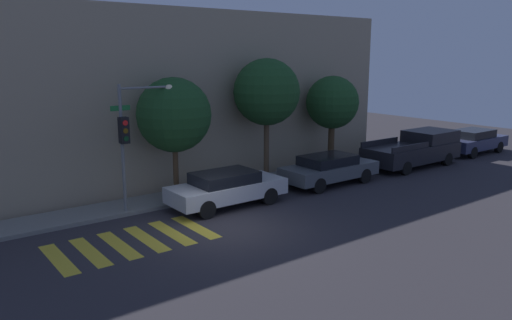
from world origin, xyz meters
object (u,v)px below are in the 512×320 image
Objects in this scene: pickup_truck at (416,149)px; tree_midblock at (267,92)px; sedan_middle at (329,169)px; tree_far_end at (332,103)px; sedan_far_end at (473,141)px; sedan_near_corner at (227,188)px; tree_near_corner at (174,115)px; traffic_light_pole at (135,125)px.

tree_midblock is (-8.13, 1.97, 3.10)m from pickup_truck.
tree_far_end reaches higher than sedan_middle.
sedan_near_corner is at bearing 180.00° from sedan_far_end.
sedan_middle is (5.36, 0.00, -0.01)m from sedan_near_corner.
tree_midblock is (-1.93, 1.97, 3.27)m from sedan_middle.
pickup_truck is 1.16× the size of tree_near_corner.
tree_far_end is (7.47, 1.97, 2.58)m from sedan_near_corner.
sedan_middle is 4.28m from tree_midblock.
tree_midblock is at bearing 171.75° from sedan_far_end.
traffic_light_pole reaches higher than pickup_truck.
pickup_truck is at bearing -0.00° from sedan_middle.
sedan_far_end reaches higher than sedan_near_corner.
tree_far_end is (8.53, 0.00, -0.02)m from tree_near_corner.
tree_near_corner is 8.53m from tree_far_end.
tree_midblock reaches higher than pickup_truck.
sedan_middle is at bearing -136.90° from tree_far_end.
tree_near_corner is 1.03× the size of tree_far_end.
sedan_far_end is 0.83× the size of tree_midblock.
traffic_light_pole is 0.97× the size of tree_near_corner.
tree_midblock reaches higher than traffic_light_pole.
traffic_light_pole is 1.03× the size of sedan_near_corner.
traffic_light_pole is at bearing 156.71° from sedan_near_corner.
sedan_middle is 11.66m from sedan_far_end.
sedan_middle is at bearing -8.67° from traffic_light_pole.
pickup_truck is 5.14m from tree_far_end.
sedan_near_corner is 0.97× the size of tree_far_end.
tree_near_corner reaches higher than traffic_light_pole.
sedan_far_end is at bearing 0.00° from sedan_near_corner.
sedan_middle is at bearing 180.00° from pickup_truck.
pickup_truck is 1.20× the size of tree_far_end.
pickup_truck is at bearing -4.99° from traffic_light_pole.
sedan_near_corner is 3.43m from tree_near_corner.
tree_near_corner is at bearing -180.00° from tree_far_end.
sedan_near_corner is 0.94× the size of tree_near_corner.
sedan_middle is at bearing 0.00° from sedan_near_corner.
pickup_truck is at bearing -0.00° from sedan_near_corner.
traffic_light_pole is 10.44m from tree_far_end.
pickup_truck is (6.20, -0.00, 0.17)m from sedan_middle.
pickup_truck is at bearing -13.63° from tree_midblock.
traffic_light_pole is at bearing -173.70° from tree_midblock.
pickup_truck is (14.50, -1.27, -2.32)m from traffic_light_pole.
sedan_middle is 1.00× the size of sedan_far_end.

